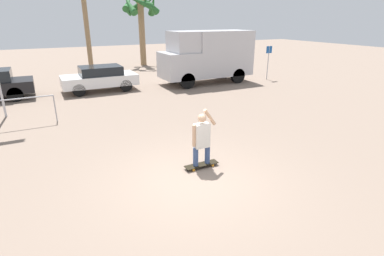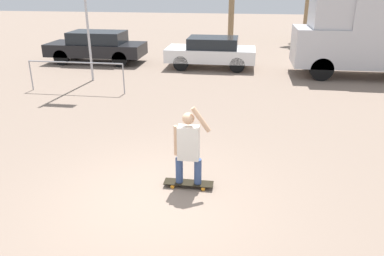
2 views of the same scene
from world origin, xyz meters
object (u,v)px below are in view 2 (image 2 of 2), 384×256
(skateboard, at_px, (189,183))
(camper_van, at_px, (370,34))
(parked_car_white, at_px, (211,51))
(person_skateboarder, at_px, (188,145))
(parked_car_black, at_px, (97,46))

(skateboard, height_order, camper_van, camper_van)
(skateboard, xyz_separation_m, camper_van, (5.79, 9.76, 1.62))
(camper_van, xyz_separation_m, parked_car_white, (-6.38, 0.73, -0.97))
(skateboard, distance_m, camper_van, 11.46)
(camper_van, bearing_deg, person_skateboarder, -120.65)
(person_skateboarder, relative_size, camper_van, 0.27)
(person_skateboarder, relative_size, parked_car_black, 0.34)
(skateboard, relative_size, camper_van, 0.17)
(skateboard, height_order, person_skateboarder, person_skateboarder)
(camper_van, distance_m, parked_car_black, 11.95)
(skateboard, bearing_deg, camper_van, 59.35)
(camper_van, relative_size, parked_car_white, 1.43)
(parked_car_white, bearing_deg, skateboard, -86.77)
(person_skateboarder, bearing_deg, camper_van, 59.35)
(skateboard, bearing_deg, parked_car_white, 93.23)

